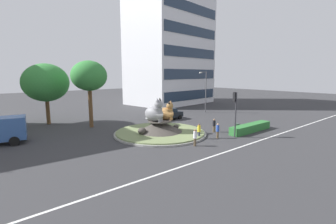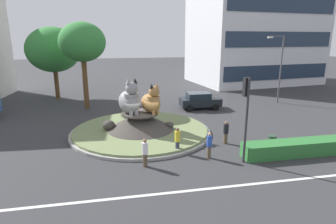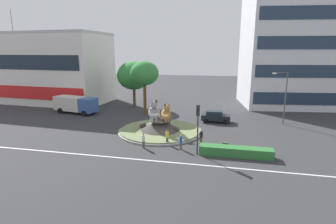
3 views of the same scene
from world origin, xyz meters
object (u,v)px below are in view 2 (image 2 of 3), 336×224
object	(u,v)px
pedestrian_black_shirt	(226,132)
cat_statue_grey	(130,100)
litter_bin	(272,142)
pedestrian_yellow_shirt	(177,140)
cat_statue_tabby	(151,102)
pedestrian_blue_shirt	(209,145)
streetlight_arm	(279,65)
broadleaf_tree_behind_island	(82,43)
sedan_on_far_lane	(200,100)
second_tree_near_tower	(53,50)
traffic_light_mast	(246,104)
pedestrian_white_shirt	(145,152)

from	to	relation	value
pedestrian_black_shirt	cat_statue_grey	bearing A→B (deg)	173.51
pedestrian_black_shirt	litter_bin	xyz separation A→B (m)	(2.57, -1.43, -0.38)
cat_statue_grey	pedestrian_yellow_shirt	distance (m)	5.26
cat_statue_tabby	pedestrian_blue_shirt	xyz separation A→B (m)	(2.71, -5.27, -1.54)
streetlight_arm	pedestrian_black_shirt	bearing A→B (deg)	37.52
broadleaf_tree_behind_island	pedestrian_blue_shirt	bearing A→B (deg)	-59.82
cat_statue_grey	broadleaf_tree_behind_island	bearing A→B (deg)	-172.84
cat_statue_tabby	litter_bin	size ratio (longest dim) A/B	2.75
cat_statue_tabby	pedestrian_yellow_shirt	size ratio (longest dim) A/B	1.51
streetlight_arm	sedan_on_far_lane	world-z (taller)	streetlight_arm
broadleaf_tree_behind_island	pedestrian_yellow_shirt	size ratio (longest dim) A/B	5.15
second_tree_near_tower	streetlight_arm	xyz separation A→B (m)	(23.94, -6.96, -1.47)
second_tree_near_tower	streetlight_arm	bearing A→B (deg)	-16.22
cat_statue_grey	sedan_on_far_lane	xyz separation A→B (m)	(7.33, 6.27, -1.69)
pedestrian_yellow_shirt	pedestrian_blue_shirt	bearing A→B (deg)	-24.28
streetlight_arm	pedestrian_yellow_shirt	size ratio (longest dim) A/B	4.39
second_tree_near_tower	pedestrian_blue_shirt	distance (m)	23.31
cat_statue_tabby	second_tree_near_tower	distance (m)	17.22
second_tree_near_tower	pedestrian_yellow_shirt	xyz separation A→B (m)	(10.17, -18.37, -4.77)
broadleaf_tree_behind_island	streetlight_arm	distance (m)	20.39
cat_statue_tabby	sedan_on_far_lane	bearing A→B (deg)	116.10
pedestrian_yellow_shirt	traffic_light_mast	bearing A→B (deg)	-19.88
litter_bin	pedestrian_white_shirt	bearing A→B (deg)	-173.05
streetlight_arm	pedestrian_white_shirt	distance (m)	20.81
pedestrian_blue_shirt	pedestrian_black_shirt	bearing A→B (deg)	13.61
cat_statue_tabby	traffic_light_mast	distance (m)	7.61
cat_statue_grey	pedestrian_white_shirt	size ratio (longest dim) A/B	1.78
broadleaf_tree_behind_island	sedan_on_far_lane	bearing A→B (deg)	-11.65
second_tree_near_tower	pedestrian_white_shirt	bearing A→B (deg)	-68.15
pedestrian_yellow_shirt	sedan_on_far_lane	bearing A→B (deg)	75.30
broadleaf_tree_behind_island	second_tree_near_tower	bearing A→B (deg)	123.97
traffic_light_mast	second_tree_near_tower	distance (m)	24.54
second_tree_near_tower	pedestrian_white_shirt	size ratio (longest dim) A/B	4.99
pedestrian_white_shirt	pedestrian_yellow_shirt	bearing A→B (deg)	-72.09
pedestrian_black_shirt	litter_bin	size ratio (longest dim) A/B	1.76
pedestrian_yellow_shirt	pedestrian_white_shirt	bearing A→B (deg)	-135.78
pedestrian_white_shirt	pedestrian_blue_shirt	bearing A→B (deg)	-100.96
pedestrian_blue_shirt	pedestrian_yellow_shirt	distance (m)	2.02
pedestrian_white_shirt	litter_bin	world-z (taller)	pedestrian_white_shirt
pedestrian_yellow_shirt	litter_bin	distance (m)	6.17
streetlight_arm	pedestrian_yellow_shirt	distance (m)	18.18
sedan_on_far_lane	pedestrian_white_shirt	bearing A→B (deg)	-119.06
traffic_light_mast	pedestrian_yellow_shirt	xyz separation A→B (m)	(-3.44, 1.94, -2.56)
broadleaf_tree_behind_island	pedestrian_blue_shirt	size ratio (longest dim) A/B	5.24
broadleaf_tree_behind_island	second_tree_near_tower	size ratio (longest dim) A/B	1.03
cat_statue_tabby	pedestrian_white_shirt	distance (m)	5.98
cat_statue_tabby	broadleaf_tree_behind_island	size ratio (longest dim) A/B	0.29
cat_statue_tabby	streetlight_arm	size ratio (longest dim) A/B	0.34
second_tree_near_tower	litter_bin	bearing A→B (deg)	-49.17
sedan_on_far_lane	litter_bin	world-z (taller)	sedan_on_far_lane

